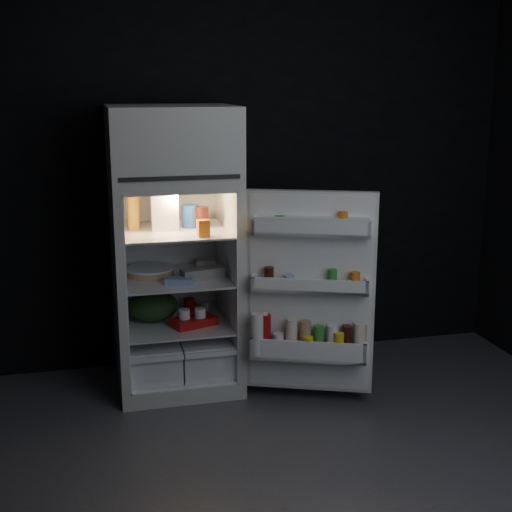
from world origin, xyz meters
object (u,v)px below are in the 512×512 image
object	(u,v)px
fridge_door	(310,298)
egg_carton	(202,274)
refrigerator	(174,240)
milk_jug	(165,210)
yogurt_tray	(194,322)

from	to	relation	value
fridge_door	egg_carton	world-z (taller)	fridge_door
refrigerator	milk_jug	xyz separation A→B (m)	(-0.05, -0.00, 0.19)
fridge_door	egg_carton	size ratio (longest dim) A/B	4.58
milk_jug	fridge_door	bearing A→B (deg)	-27.59
refrigerator	fridge_door	bearing A→B (deg)	-35.62
refrigerator	yogurt_tray	size ratio (longest dim) A/B	6.45
milk_jug	yogurt_tray	distance (m)	0.72
yogurt_tray	refrigerator	bearing A→B (deg)	106.55
refrigerator	egg_carton	size ratio (longest dim) A/B	6.68
fridge_door	yogurt_tray	world-z (taller)	fridge_door
refrigerator	egg_carton	distance (m)	0.28
fridge_door	milk_jug	world-z (taller)	fridge_door
refrigerator	milk_jug	size ratio (longest dim) A/B	7.42
refrigerator	yogurt_tray	xyz separation A→B (m)	(0.10, -0.13, -0.50)
milk_jug	yogurt_tray	world-z (taller)	milk_jug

